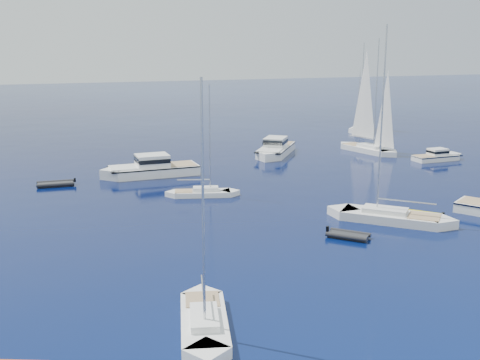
{
  "coord_description": "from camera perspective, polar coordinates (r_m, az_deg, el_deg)",
  "views": [
    {
      "loc": [
        -20.68,
        -32.99,
        15.65
      ],
      "look_at": [
        -2.47,
        21.36,
        2.2
      ],
      "focal_mm": 44.75,
      "sensor_mm": 36.0,
      "label": 1
    }
  ],
  "objects": [
    {
      "name": "motor_cruiser_far_r",
      "position": [
        84.1,
        18.36,
        1.8
      ],
      "size": [
        7.85,
        2.67,
        2.04
      ],
      "primitive_type": null,
      "rotation": [
        0.0,
        0.0,
        4.75
      ],
      "color": "silver",
      "rests_on": "ground"
    },
    {
      "name": "sailboat_sails_r",
      "position": [
        87.8,
        12.05,
        2.65
      ],
      "size": [
        5.94,
        11.62,
        16.54
      ],
      "primitive_type": null,
      "rotation": [
        0.0,
        0.0,
        3.42
      ],
      "color": "white",
      "rests_on": "ground"
    },
    {
      "name": "sailboat_mid_r",
      "position": [
        54.65,
        14.11,
        -3.85
      ],
      "size": [
        10.97,
        10.33,
        17.6
      ],
      "primitive_type": null,
      "rotation": [
        0.0,
        0.0,
        0.84
      ],
      "color": "silver",
      "rests_on": "ground"
    },
    {
      "name": "ground",
      "position": [
        41.96,
        12.72,
        -9.04
      ],
      "size": [
        400.0,
        400.0,
        0.0
      ],
      "primitive_type": "plane",
      "color": "#081C53",
      "rests_on": "ground"
    },
    {
      "name": "motor_cruiser_centre",
      "position": [
        71.43,
        -8.51,
        0.4
      ],
      "size": [
        12.55,
        4.29,
        3.26
      ],
      "primitive_type": null,
      "rotation": [
        0.0,
        0.0,
        1.61
      ],
      "color": "white",
      "rests_on": "ground"
    },
    {
      "name": "tender_grey_far",
      "position": [
        68.85,
        -17.18,
        -0.53
      ],
      "size": [
        4.23,
        2.35,
        0.95
      ],
      "primitive_type": null,
      "rotation": [
        0.0,
        0.0,
        1.54
      ],
      "color": "black",
      "rests_on": "ground"
    },
    {
      "name": "motor_cruiser_distant",
      "position": [
        83.75,
        3.35,
        2.41
      ],
      "size": [
        9.81,
        11.85,
        3.13
      ],
      "primitive_type": null,
      "rotation": [
        0.0,
        0.0,
        2.53
      ],
      "color": "white",
      "rests_on": "ground"
    },
    {
      "name": "sailboat_sails_far",
      "position": [
        108.69,
        11.51,
        4.66
      ],
      "size": [
        9.37,
        9.77,
        15.8
      ],
      "primitive_type": null,
      "rotation": [
        0.0,
        0.0,
        2.39
      ],
      "color": "white",
      "rests_on": "ground"
    },
    {
      "name": "tender_grey_near",
      "position": [
        49.46,
        10.28,
        -5.46
      ],
      "size": [
        3.88,
        3.88,
        0.95
      ],
      "primitive_type": null,
      "rotation": [
        0.0,
        0.0,
        3.93
      ],
      "color": "black",
      "rests_on": "ground"
    },
    {
      "name": "sailboat_fore",
      "position": [
        34.36,
        -3.44,
        -13.92
      ],
      "size": [
        4.65,
        10.14,
        14.43
      ],
      "primitive_type": null,
      "rotation": [
        0.0,
        0.0,
        2.92
      ],
      "color": "white",
      "rests_on": "ground"
    },
    {
      "name": "sailboat_centre",
      "position": [
        61.7,
        -3.58,
        -1.51
      ],
      "size": [
        8.34,
        3.93,
        11.86
      ],
      "primitive_type": null,
      "rotation": [
        0.0,
        0.0,
        4.48
      ],
      "color": "white",
      "rests_on": "ground"
    },
    {
      "name": "tender_yellow",
      "position": [
        56.52,
        17.07,
        -3.47
      ],
      "size": [
        3.72,
        3.81,
        0.95
      ],
      "primitive_type": null,
      "rotation": [
        0.0,
        0.0,
        0.75
      ],
      "color": "#C1B20B",
      "rests_on": "ground"
    }
  ]
}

